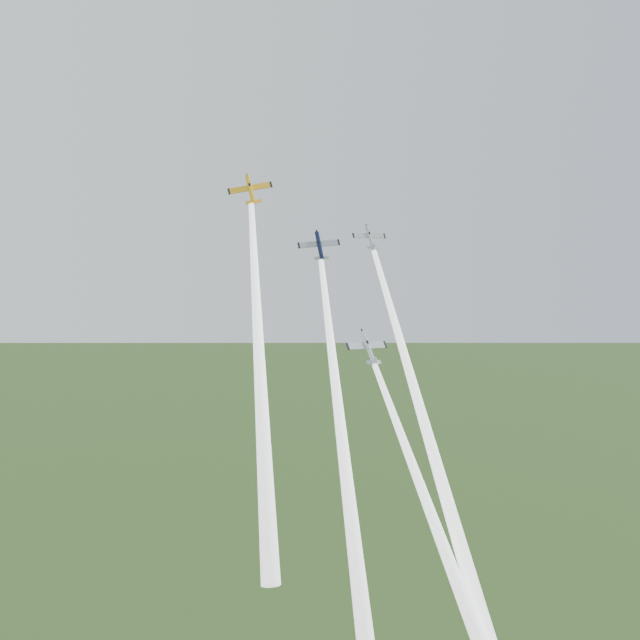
{
  "coord_description": "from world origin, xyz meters",
  "views": [
    {
      "loc": [
        -55.85,
        -124.85,
        101.64
      ],
      "look_at": [
        0.0,
        -6.0,
        92.0
      ],
      "focal_mm": 45.0,
      "sensor_mm": 36.0,
      "label": 1
    }
  ],
  "objects_px": {
    "plane_navy": "(319,246)",
    "plane_silver_right": "(370,237)",
    "plane_silver_low": "(368,348)",
    "plane_yellow": "(251,190)"
  },
  "relations": [
    {
      "from": "plane_silver_low",
      "to": "plane_silver_right",
      "type": "bearing_deg",
      "value": 55.05
    },
    {
      "from": "plane_navy",
      "to": "plane_silver_low",
      "type": "xyz_separation_m",
      "value": [
        2.81,
        -12.84,
        -16.84
      ]
    },
    {
      "from": "plane_silver_right",
      "to": "plane_yellow",
      "type": "bearing_deg",
      "value": -168.77
    },
    {
      "from": "plane_yellow",
      "to": "plane_silver_low",
      "type": "height_order",
      "value": "plane_yellow"
    },
    {
      "from": "plane_silver_low",
      "to": "plane_navy",
      "type": "bearing_deg",
      "value": 96.73
    },
    {
      "from": "plane_silver_right",
      "to": "plane_silver_low",
      "type": "height_order",
      "value": "plane_silver_right"
    },
    {
      "from": "plane_navy",
      "to": "plane_silver_right",
      "type": "xyz_separation_m",
      "value": [
        11.47,
        2.56,
        1.69
      ]
    },
    {
      "from": "plane_yellow",
      "to": "plane_silver_right",
      "type": "distance_m",
      "value": 25.55
    },
    {
      "from": "plane_silver_low",
      "to": "plane_yellow",
      "type": "bearing_deg",
      "value": 135.35
    },
    {
      "from": "plane_navy",
      "to": "plane_silver_right",
      "type": "distance_m",
      "value": 11.87
    }
  ]
}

